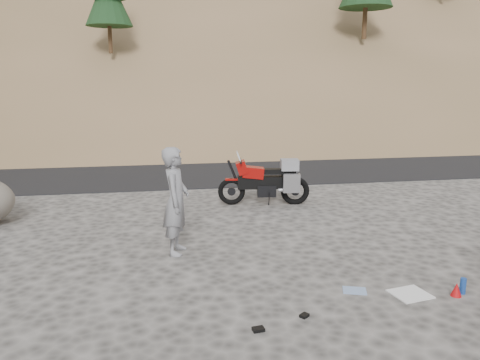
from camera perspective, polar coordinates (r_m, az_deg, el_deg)
The scene contains 10 objects.
ground at distance 8.35m, azimuth 5.10°, elevation -9.39°, with size 140.00×140.00×0.00m, color #3F3D3A.
road at distance 16.91m, azimuth -2.67°, elevation 1.65°, with size 120.00×7.00×0.05m, color black.
motorcycle at distance 11.63m, azimuth 3.45°, elevation -0.20°, with size 2.29×0.84×1.36m.
man at distance 8.63m, azimuth -7.63°, elevation -8.73°, with size 0.70×0.46×1.92m, color gray.
gear_white_cloth at distance 7.41m, azimuth 20.04°, elevation -12.92°, with size 0.52×0.46×0.02m, color white.
gear_bottle at distance 7.68m, azimuth 25.53°, elevation -11.58°, with size 0.09×0.09×0.24m, color navy.
gear_funnel at distance 7.57m, azimuth 24.88°, elevation -12.02°, with size 0.15×0.15×0.20m, color #B50C0F.
gear_glove_a at distance 6.09m, azimuth 2.25°, elevation -17.73°, with size 0.15×0.10×0.04m, color black.
gear_glove_b at distance 6.45m, azimuth 7.85°, elevation -16.05°, with size 0.12×0.09×0.04m, color black.
gear_blue_cloth at distance 7.29m, azimuth 13.79°, elevation -12.95°, with size 0.34×0.25×0.01m, color #7C96C0.
Camera 1 is at (-2.03, -7.51, 3.04)m, focal length 35.00 mm.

